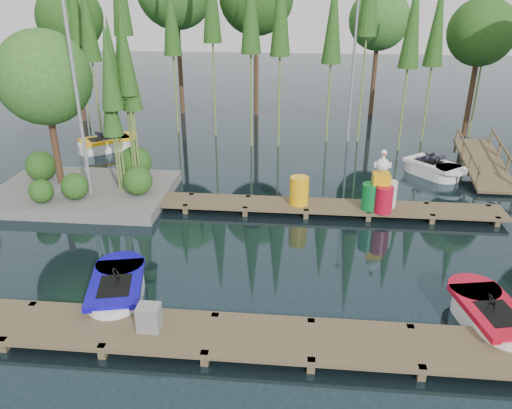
# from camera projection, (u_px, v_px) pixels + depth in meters

# --- Properties ---
(ground_plane) EXTENTS (90.00, 90.00, 0.00)m
(ground_plane) POSITION_uv_depth(u_px,v_px,m) (238.00, 244.00, 14.84)
(ground_plane) COLOR #1B2C34
(near_dock) EXTENTS (18.00, 1.50, 0.50)m
(near_dock) POSITION_uv_depth(u_px,v_px,m) (210.00, 335.00, 10.65)
(near_dock) COLOR brown
(near_dock) RESTS_ON ground
(far_dock) EXTENTS (15.00, 1.20, 0.50)m
(far_dock) POSITION_uv_depth(u_px,v_px,m) (276.00, 205.00, 16.93)
(far_dock) COLOR brown
(far_dock) RESTS_ON ground
(island) EXTENTS (6.20, 4.20, 6.75)m
(island) POSITION_uv_depth(u_px,v_px,m) (67.00, 109.00, 17.10)
(island) COLOR slate
(island) RESTS_ON ground
(tree_screen) EXTENTS (34.42, 18.53, 10.31)m
(tree_screen) POSITION_uv_depth(u_px,v_px,m) (221.00, 8.00, 22.18)
(tree_screen) COLOR #462D1E
(tree_screen) RESTS_ON ground
(lamp_island) EXTENTS (0.30, 0.30, 7.25)m
(lamp_island) POSITION_uv_depth(u_px,v_px,m) (75.00, 81.00, 15.87)
(lamp_island) COLOR gray
(lamp_island) RESTS_ON ground
(lamp_rear) EXTENTS (0.30, 0.30, 7.25)m
(lamp_rear) POSITION_uv_depth(u_px,v_px,m) (354.00, 52.00, 22.77)
(lamp_rear) COLOR gray
(lamp_rear) RESTS_ON ground
(ramp) EXTENTS (1.50, 3.94, 1.49)m
(ramp) POSITION_uv_depth(u_px,v_px,m) (484.00, 164.00, 19.72)
(ramp) COLOR brown
(ramp) RESTS_ON ground
(boat_blue) EXTENTS (1.80, 2.90, 0.91)m
(boat_blue) POSITION_uv_depth(u_px,v_px,m) (117.00, 291.00, 12.14)
(boat_blue) COLOR white
(boat_blue) RESTS_ON ground
(boat_red) EXTENTS (1.68, 2.82, 0.89)m
(boat_red) POSITION_uv_depth(u_px,v_px,m) (490.00, 318.00, 11.17)
(boat_red) COLOR white
(boat_red) RESTS_ON ground
(boat_yellow_far) EXTENTS (2.92, 2.75, 1.39)m
(boat_yellow_far) POSITION_uv_depth(u_px,v_px,m) (106.00, 144.00, 23.14)
(boat_yellow_far) COLOR white
(boat_yellow_far) RESTS_ON ground
(boat_white_far) EXTENTS (2.62, 2.79, 1.25)m
(boat_white_far) POSITION_uv_depth(u_px,v_px,m) (433.00, 169.00, 20.09)
(boat_white_far) COLOR white
(boat_white_far) RESTS_ON ground
(utility_cabinet) EXTENTS (0.48, 0.40, 0.59)m
(utility_cabinet) POSITION_uv_depth(u_px,v_px,m) (149.00, 318.00, 10.62)
(utility_cabinet) COLOR gray
(utility_cabinet) RESTS_ON near_dock
(yellow_barrel) EXTENTS (0.63, 0.63, 0.95)m
(yellow_barrel) POSITION_uv_depth(u_px,v_px,m) (299.00, 191.00, 16.65)
(yellow_barrel) COLOR #FFB10D
(yellow_barrel) RESTS_ON far_dock
(drum_cluster) EXTENTS (1.17, 1.07, 2.02)m
(drum_cluster) POSITION_uv_depth(u_px,v_px,m) (381.00, 192.00, 16.22)
(drum_cluster) COLOR #0C6D2C
(drum_cluster) RESTS_ON far_dock
(seagull_post) EXTENTS (0.45, 0.24, 0.72)m
(seagull_post) POSITION_uv_depth(u_px,v_px,m) (376.00, 193.00, 16.42)
(seagull_post) COLOR gray
(seagull_post) RESTS_ON far_dock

